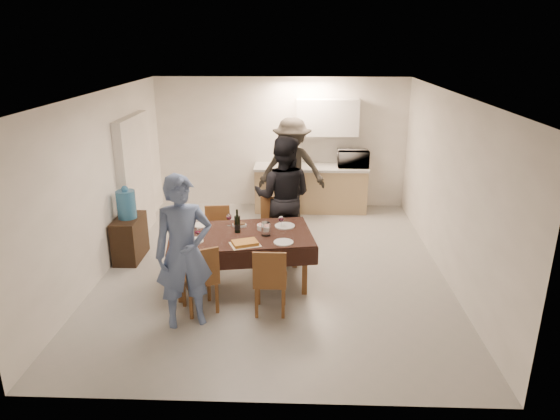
{
  "coord_description": "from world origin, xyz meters",
  "views": [
    {
      "loc": [
        0.34,
        -6.91,
        3.33
      ],
      "look_at": [
        0.1,
        -0.3,
        1.02
      ],
      "focal_mm": 32.0,
      "sensor_mm": 36.0,
      "label": 1
    }
  ],
  "objects_px": {
    "microwave": "(353,158)",
    "person_near": "(184,252)",
    "water_pitcher": "(266,229)",
    "person_far": "(283,197)",
    "person_kitchen": "(292,169)",
    "console": "(130,238)",
    "water_jug": "(126,204)",
    "dining_table": "(241,236)",
    "wine_bottle": "(237,221)",
    "savoury_tart": "(245,243)"
  },
  "relations": [
    {
      "from": "water_jug",
      "to": "console",
      "type": "bearing_deg",
      "value": 90.0
    },
    {
      "from": "savoury_tart",
      "to": "person_kitchen",
      "type": "distance_m",
      "value": 3.21
    },
    {
      "from": "microwave",
      "to": "person_near",
      "type": "bearing_deg",
      "value": 60.63
    },
    {
      "from": "water_pitcher",
      "to": "person_near",
      "type": "relative_size",
      "value": 0.1
    },
    {
      "from": "person_far",
      "to": "savoury_tart",
      "type": "bearing_deg",
      "value": 81.23
    },
    {
      "from": "console",
      "to": "wine_bottle",
      "type": "bearing_deg",
      "value": -22.11
    },
    {
      "from": "dining_table",
      "to": "person_far",
      "type": "xyz_separation_m",
      "value": [
        0.55,
        1.05,
        0.24
      ]
    },
    {
      "from": "wine_bottle",
      "to": "microwave",
      "type": "relative_size",
      "value": 0.56
    },
    {
      "from": "wine_bottle",
      "to": "person_far",
      "type": "xyz_separation_m",
      "value": [
        0.6,
        1.0,
        0.04
      ]
    },
    {
      "from": "savoury_tart",
      "to": "person_near",
      "type": "bearing_deg",
      "value": -134.13
    },
    {
      "from": "person_far",
      "to": "person_kitchen",
      "type": "distance_m",
      "value": 1.73
    },
    {
      "from": "console",
      "to": "savoury_tart",
      "type": "height_order",
      "value": "savoury_tart"
    },
    {
      "from": "savoury_tart",
      "to": "microwave",
      "type": "distance_m",
      "value": 4.02
    },
    {
      "from": "dining_table",
      "to": "savoury_tart",
      "type": "distance_m",
      "value": 0.4
    },
    {
      "from": "dining_table",
      "to": "water_pitcher",
      "type": "distance_m",
      "value": 0.38
    },
    {
      "from": "water_jug",
      "to": "wine_bottle",
      "type": "xyz_separation_m",
      "value": [
        1.79,
        -0.73,
        0.03
      ]
    },
    {
      "from": "person_kitchen",
      "to": "person_near",
      "type": "bearing_deg",
      "value": -107.59
    },
    {
      "from": "wine_bottle",
      "to": "water_pitcher",
      "type": "bearing_deg",
      "value": -14.04
    },
    {
      "from": "wine_bottle",
      "to": "person_kitchen",
      "type": "height_order",
      "value": "person_kitchen"
    },
    {
      "from": "person_far",
      "to": "water_jug",
      "type": "bearing_deg",
      "value": 15.17
    },
    {
      "from": "console",
      "to": "microwave",
      "type": "relative_size",
      "value": 1.24
    },
    {
      "from": "wine_bottle",
      "to": "savoury_tart",
      "type": "bearing_deg",
      "value": -70.77
    },
    {
      "from": "water_jug",
      "to": "microwave",
      "type": "height_order",
      "value": "microwave"
    },
    {
      "from": "water_pitcher",
      "to": "person_near",
      "type": "distance_m",
      "value": 1.35
    },
    {
      "from": "console",
      "to": "person_near",
      "type": "relative_size",
      "value": 0.39
    },
    {
      "from": "dining_table",
      "to": "savoury_tart",
      "type": "xyz_separation_m",
      "value": [
        0.1,
        -0.38,
        0.06
      ]
    },
    {
      "from": "person_far",
      "to": "dining_table",
      "type": "bearing_deg",
      "value": 71.06
    },
    {
      "from": "water_jug",
      "to": "microwave",
      "type": "relative_size",
      "value": 0.73
    },
    {
      "from": "water_jug",
      "to": "person_far",
      "type": "height_order",
      "value": "person_far"
    },
    {
      "from": "water_pitcher",
      "to": "person_far",
      "type": "height_order",
      "value": "person_far"
    },
    {
      "from": "console",
      "to": "microwave",
      "type": "xyz_separation_m",
      "value": [
        3.7,
        2.45,
        0.73
      ]
    },
    {
      "from": "console",
      "to": "water_jug",
      "type": "relative_size",
      "value": 1.7
    },
    {
      "from": "water_jug",
      "to": "person_near",
      "type": "xyz_separation_m",
      "value": [
        1.29,
        -1.83,
        0.04
      ]
    },
    {
      "from": "dining_table",
      "to": "person_near",
      "type": "height_order",
      "value": "person_near"
    },
    {
      "from": "water_pitcher",
      "to": "person_far",
      "type": "distance_m",
      "value": 1.12
    },
    {
      "from": "dining_table",
      "to": "water_jug",
      "type": "xyz_separation_m",
      "value": [
        -1.84,
        0.78,
        0.18
      ]
    },
    {
      "from": "console",
      "to": "wine_bottle",
      "type": "xyz_separation_m",
      "value": [
        1.79,
        -0.73,
        0.58
      ]
    },
    {
      "from": "person_far",
      "to": "console",
      "type": "bearing_deg",
      "value": 15.17
    },
    {
      "from": "water_jug",
      "to": "microwave",
      "type": "distance_m",
      "value": 4.44
    },
    {
      "from": "console",
      "to": "microwave",
      "type": "bearing_deg",
      "value": 33.48
    },
    {
      "from": "person_far",
      "to": "person_kitchen",
      "type": "bearing_deg",
      "value": -85.03
    },
    {
      "from": "wine_bottle",
      "to": "person_kitchen",
      "type": "xyz_separation_m",
      "value": [
        0.71,
        2.73,
        0.04
      ]
    },
    {
      "from": "person_near",
      "to": "savoury_tart",
      "type": "bearing_deg",
      "value": 25.19
    },
    {
      "from": "water_pitcher",
      "to": "person_near",
      "type": "xyz_separation_m",
      "value": [
        -0.9,
        -1.0,
        0.09
      ]
    },
    {
      "from": "person_near",
      "to": "person_kitchen",
      "type": "bearing_deg",
      "value": 51.74
    },
    {
      "from": "water_jug",
      "to": "microwave",
      "type": "bearing_deg",
      "value": 33.48
    },
    {
      "from": "person_near",
      "to": "person_kitchen",
      "type": "distance_m",
      "value": 4.01
    },
    {
      "from": "dining_table",
      "to": "person_near",
      "type": "bearing_deg",
      "value": -127.2
    },
    {
      "from": "console",
      "to": "wine_bottle",
      "type": "relative_size",
      "value": 2.2
    },
    {
      "from": "water_pitcher",
      "to": "person_far",
      "type": "bearing_deg",
      "value": 79.7
    }
  ]
}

